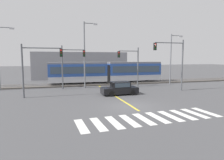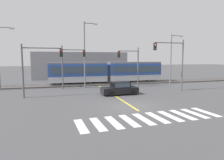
{
  "view_description": "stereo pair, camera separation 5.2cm",
  "coord_description": "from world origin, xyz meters",
  "px_view_note": "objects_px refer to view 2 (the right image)",
  "views": [
    {
      "loc": [
        -6.45,
        -16.07,
        4.25
      ],
      "look_at": [
        0.2,
        7.04,
        1.6
      ],
      "focal_mm": 32.0,
      "sensor_mm": 36.0,
      "label": 1
    },
    {
      "loc": [
        -6.4,
        -16.08,
        4.25
      ],
      "look_at": [
        0.2,
        7.04,
        1.6
      ],
      "focal_mm": 32.0,
      "sensor_mm": 36.0,
      "label": 2
    }
  ],
  "objects_px": {
    "traffic_light_far_right": "(131,61)",
    "street_lamp_east": "(172,56)",
    "light_rail_tram": "(107,72)",
    "sedan_crossing": "(120,89)",
    "traffic_light_mid_right": "(173,57)",
    "traffic_light_mid_left": "(37,62)",
    "street_lamp_centre": "(86,51)",
    "traffic_light_far_left": "(70,61)",
    "street_lamp_west": "(0,54)"
  },
  "relations": [
    {
      "from": "street_lamp_centre",
      "to": "street_lamp_east",
      "type": "height_order",
      "value": "street_lamp_centre"
    },
    {
      "from": "traffic_light_mid_right",
      "to": "traffic_light_mid_left",
      "type": "height_order",
      "value": "traffic_light_mid_right"
    },
    {
      "from": "street_lamp_east",
      "to": "traffic_light_mid_left",
      "type": "bearing_deg",
      "value": -163.04
    },
    {
      "from": "traffic_light_mid_right",
      "to": "traffic_light_far_left",
      "type": "bearing_deg",
      "value": 155.81
    },
    {
      "from": "light_rail_tram",
      "to": "sedan_crossing",
      "type": "relative_size",
      "value": 4.36
    },
    {
      "from": "traffic_light_mid_right",
      "to": "traffic_light_mid_left",
      "type": "bearing_deg",
      "value": 178.81
    },
    {
      "from": "sedan_crossing",
      "to": "street_lamp_centre",
      "type": "height_order",
      "value": "street_lamp_centre"
    },
    {
      "from": "sedan_crossing",
      "to": "traffic_light_far_right",
      "type": "distance_m",
      "value": 7.32
    },
    {
      "from": "sedan_crossing",
      "to": "street_lamp_east",
      "type": "relative_size",
      "value": 0.52
    },
    {
      "from": "light_rail_tram",
      "to": "sedan_crossing",
      "type": "height_order",
      "value": "light_rail_tram"
    },
    {
      "from": "traffic_light_far_right",
      "to": "traffic_light_mid_right",
      "type": "height_order",
      "value": "traffic_light_mid_right"
    },
    {
      "from": "traffic_light_mid_left",
      "to": "light_rail_tram",
      "type": "bearing_deg",
      "value": 41.67
    },
    {
      "from": "street_lamp_centre",
      "to": "traffic_light_mid_left",
      "type": "bearing_deg",
      "value": -137.09
    },
    {
      "from": "sedan_crossing",
      "to": "traffic_light_mid_left",
      "type": "xyz_separation_m",
      "value": [
        -8.98,
        0.98,
        3.14
      ]
    },
    {
      "from": "sedan_crossing",
      "to": "light_rail_tram",
      "type": "bearing_deg",
      "value": 84.0
    },
    {
      "from": "sedan_crossing",
      "to": "street_lamp_west",
      "type": "height_order",
      "value": "street_lamp_west"
    },
    {
      "from": "light_rail_tram",
      "to": "street_lamp_east",
      "type": "relative_size",
      "value": 2.28
    },
    {
      "from": "light_rail_tram",
      "to": "traffic_light_far_right",
      "type": "distance_m",
      "value": 5.29
    },
    {
      "from": "light_rail_tram",
      "to": "traffic_light_far_right",
      "type": "bearing_deg",
      "value": -59.25
    },
    {
      "from": "traffic_light_mid_right",
      "to": "street_lamp_west",
      "type": "distance_m",
      "value": 22.49
    },
    {
      "from": "street_lamp_west",
      "to": "traffic_light_mid_left",
      "type": "bearing_deg",
      "value": -51.57
    },
    {
      "from": "sedan_crossing",
      "to": "street_lamp_west",
      "type": "distance_m",
      "value": 16.36
    },
    {
      "from": "sedan_crossing",
      "to": "traffic_light_far_left",
      "type": "height_order",
      "value": "traffic_light_far_left"
    },
    {
      "from": "light_rail_tram",
      "to": "traffic_light_far_left",
      "type": "distance_m",
      "value": 7.37
    },
    {
      "from": "light_rail_tram",
      "to": "traffic_light_mid_right",
      "type": "xyz_separation_m",
      "value": [
        6.38,
        -9.25,
        2.32
      ]
    },
    {
      "from": "sedan_crossing",
      "to": "traffic_light_mid_right",
      "type": "relative_size",
      "value": 0.64
    },
    {
      "from": "traffic_light_far_right",
      "to": "street_lamp_west",
      "type": "height_order",
      "value": "street_lamp_west"
    },
    {
      "from": "street_lamp_west",
      "to": "street_lamp_centre",
      "type": "distance_m",
      "value": 11.14
    },
    {
      "from": "light_rail_tram",
      "to": "traffic_light_far_right",
      "type": "height_order",
      "value": "traffic_light_far_right"
    },
    {
      "from": "traffic_light_far_right",
      "to": "traffic_light_mid_left",
      "type": "height_order",
      "value": "traffic_light_far_right"
    },
    {
      "from": "street_lamp_west",
      "to": "light_rail_tram",
      "type": "bearing_deg",
      "value": 9.54
    },
    {
      "from": "traffic_light_mid_left",
      "to": "street_lamp_centre",
      "type": "height_order",
      "value": "street_lamp_centre"
    },
    {
      "from": "traffic_light_far_right",
      "to": "street_lamp_east",
      "type": "height_order",
      "value": "street_lamp_east"
    },
    {
      "from": "sedan_crossing",
      "to": "traffic_light_far_left",
      "type": "relative_size",
      "value": 0.71
    },
    {
      "from": "sedan_crossing",
      "to": "traffic_light_mid_left",
      "type": "relative_size",
      "value": 0.74
    },
    {
      "from": "traffic_light_mid_right",
      "to": "street_lamp_west",
      "type": "xyz_separation_m",
      "value": [
        -21.46,
        6.72,
        0.4
      ]
    },
    {
      "from": "light_rail_tram",
      "to": "traffic_light_mid_left",
      "type": "relative_size",
      "value": 3.23
    },
    {
      "from": "light_rail_tram",
      "to": "sedan_crossing",
      "type": "distance_m",
      "value": 10.04
    },
    {
      "from": "traffic_light_mid_left",
      "to": "street_lamp_centre",
      "type": "xyz_separation_m",
      "value": [
        6.05,
        5.62,
        1.37
      ]
    },
    {
      "from": "sedan_crossing",
      "to": "traffic_light_far_right",
      "type": "xyz_separation_m",
      "value": [
        3.6,
        5.59,
        3.07
      ]
    },
    {
      "from": "traffic_light_far_right",
      "to": "street_lamp_east",
      "type": "relative_size",
      "value": 0.71
    },
    {
      "from": "traffic_light_far_right",
      "to": "traffic_light_far_left",
      "type": "xyz_separation_m",
      "value": [
        -8.72,
        0.67,
        0.08
      ]
    },
    {
      "from": "light_rail_tram",
      "to": "street_lamp_east",
      "type": "distance_m",
      "value": 11.01
    },
    {
      "from": "traffic_light_far_right",
      "to": "traffic_light_mid_right",
      "type": "relative_size",
      "value": 0.88
    },
    {
      "from": "traffic_light_far_right",
      "to": "traffic_light_mid_left",
      "type": "xyz_separation_m",
      "value": [
        -12.57,
        -4.62,
        0.07
      ]
    },
    {
      "from": "street_lamp_west",
      "to": "street_lamp_centre",
      "type": "bearing_deg",
      "value": -3.89
    },
    {
      "from": "traffic_light_mid_left",
      "to": "street_lamp_east",
      "type": "relative_size",
      "value": 0.71
    },
    {
      "from": "traffic_light_far_left",
      "to": "street_lamp_west",
      "type": "xyz_separation_m",
      "value": [
        -8.92,
        1.09,
        0.93
      ]
    },
    {
      "from": "sedan_crossing",
      "to": "street_lamp_centre",
      "type": "relative_size",
      "value": 0.46
    },
    {
      "from": "traffic_light_mid_left",
      "to": "street_lamp_centre",
      "type": "relative_size",
      "value": 0.62
    }
  ]
}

